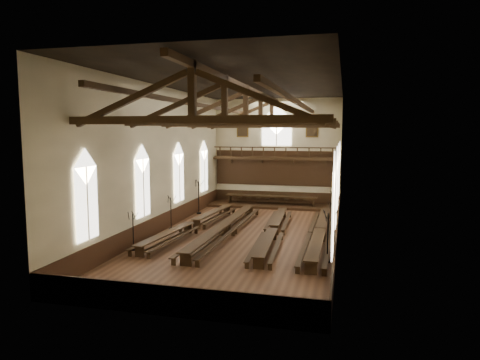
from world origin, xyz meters
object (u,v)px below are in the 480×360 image
object	(u,v)px
refectory_row_c	(273,229)
candelabrum_left_far	(199,203)
candelabrum_right_far	(333,211)
candelabrum_left_mid	(171,219)
dais	(271,205)
refectory_row_a	(193,224)
candelabrum_right_mid	(331,226)
refectory_row_b	(225,226)
candelabrum_left_near	(133,239)
high_table	(271,197)
refectory_row_d	(320,231)
candelabrum_right_near	(327,247)

from	to	relation	value
refectory_row_c	candelabrum_left_far	bearing A→B (deg)	138.76
candelabrum_left_far	candelabrum_right_far	xyz separation A→B (m)	(11.10, 0.07, -0.18)
refectory_row_c	candelabrum_left_mid	bearing A→B (deg)	175.62
candelabrum_left_far	dais	bearing A→B (deg)	43.15
refectory_row_a	candelabrum_right_mid	world-z (taller)	candelabrum_right_mid
refectory_row_b	candelabrum_left_near	bearing A→B (deg)	-129.86
refectory_row_c	high_table	xyz separation A→B (m)	(-2.12, 11.46, 0.37)
refectory_row_c	candelabrum_right_mid	bearing A→B (deg)	17.83
refectory_row_c	high_table	size ratio (longest dim) A/B	1.66
candelabrum_left_mid	refectory_row_b	bearing A→B (deg)	-8.39
refectory_row_a	candelabrum_left_far	xyz separation A→B (m)	(-1.67, 6.05, 0.36)
refectory_row_d	dais	bearing A→B (deg)	114.39
refectory_row_c	refectory_row_d	distance (m)	3.05
refectory_row_a	refectory_row_d	bearing A→B (deg)	-2.57
refectory_row_b	candelabrum_right_near	size ratio (longest dim) A/B	5.31
candelabrum_left_mid	candelabrum_left_near	bearing A→B (deg)	-90.00
refectory_row_d	candelabrum_right_far	xyz separation A→B (m)	(0.63, 6.51, 0.14)
refectory_row_a	refectory_row_d	distance (m)	8.80
candelabrum_left_far	candelabrum_right_mid	distance (m)	12.31
refectory_row_d	candelabrum_right_far	size ratio (longest dim) A/B	6.32
candelabrum_right_mid	refectory_row_c	bearing A→B (deg)	-162.17
dais	candelabrum_right_far	distance (m)	7.62
refectory_row_d	refectory_row_a	bearing A→B (deg)	177.43
candelabrum_right_far	refectory_row_b	bearing A→B (deg)	-136.45
high_table	candelabrum_left_near	bearing A→B (deg)	-107.82
candelabrum_left_far	refectory_row_c	bearing A→B (deg)	-41.24
refectory_row_a	high_table	world-z (taller)	high_table
refectory_row_b	dais	size ratio (longest dim) A/B	1.30
high_table	candelabrum_right_near	distance (m)	17.14
refectory_row_b	refectory_row_d	size ratio (longest dim) A/B	1.01
candelabrum_right_near	refectory_row_a	bearing A→B (deg)	151.53
dais	candelabrum_left_near	world-z (taller)	candelabrum_left_near
candelabrum_right_far	refectory_row_c	bearing A→B (deg)	-119.31
candelabrum_left_far	candelabrum_right_far	bearing A→B (deg)	0.35
high_table	candelabrum_left_near	size ratio (longest dim) A/B	3.72
refectory_row_b	candelabrum_right_far	size ratio (longest dim) A/B	6.41
refectory_row_c	candelabrum_right_far	bearing A→B (deg)	60.69
refectory_row_b	refectory_row_d	distance (m)	6.32
refectory_row_d	candelabrum_right_far	bearing A→B (deg)	84.45
refectory_row_d	candelabrum_left_far	xyz separation A→B (m)	(-10.47, 6.44, 0.31)
high_table	candelabrum_right_mid	distance (m)	11.80
dais	high_table	size ratio (longest dim) A/B	1.34
high_table	candelabrum_right_mid	xyz separation A→B (m)	(5.80, -10.28, -0.17)
refectory_row_a	candelabrum_right_mid	distance (m)	9.46
high_table	candelabrum_left_mid	bearing A→B (deg)	-115.92
refectory_row_d	candelabrum_right_near	bearing A→B (deg)	-82.35
refectory_row_d	candelabrum_left_mid	xyz separation A→B (m)	(-10.47, 0.51, 0.17)
refectory_row_b	dais	xyz separation A→B (m)	(1.15, 11.51, -0.48)
candelabrum_left_far	candelabrum_right_near	size ratio (longest dim) A/B	1.03
high_table	refectory_row_c	bearing A→B (deg)	-79.53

